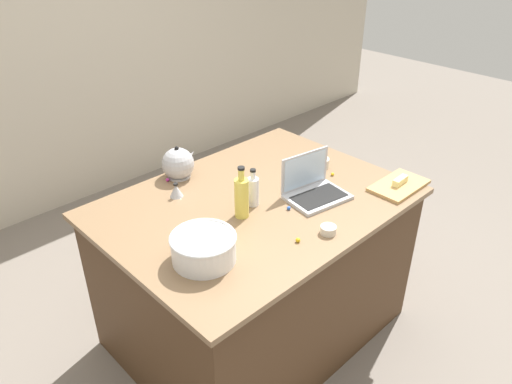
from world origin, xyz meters
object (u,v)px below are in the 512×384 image
Objects in this scene: mixing_bowl_large at (204,247)px; ramekin_medium at (320,163)px; bottle_vinegar at (253,191)px; bottle_oil at (242,197)px; cutting_board at (399,185)px; kitchen_timer at (176,190)px; ramekin_small at (328,230)px; kettle at (178,164)px; butter_stick_left at (400,181)px; laptop at (313,188)px.

ramekin_medium is (1.03, 0.21, -0.04)m from mixing_bowl_large.
bottle_vinegar is 0.75× the size of bottle_oil.
cutting_board is 4.29× the size of kitchen_timer.
bottle_oil is at bearing 22.11° from mixing_bowl_large.
bottle_vinegar reaches higher than ramekin_small.
bottle_vinegar is 0.41m from kitchen_timer.
mixing_bowl_large is 1.42× the size of bottle_vinegar.
kettle is (0.02, 0.54, -0.03)m from bottle_oil.
butter_stick_left is at bearing -49.41° from kettle.
kettle is 2.77× the size of kitchen_timer.
butter_stick_left is (0.70, -0.42, -0.04)m from bottle_vinegar.
mixing_bowl_large is 3.71× the size of kitchen_timer.
ramekin_small is (0.54, -0.24, -0.05)m from mixing_bowl_large.
bottle_vinegar is at bearing 149.05° from butter_stick_left.
bottle_oil is 0.90m from butter_stick_left.
bottle_vinegar is at bearing 100.09° from ramekin_small.
kitchen_timer is at bearing 107.60° from bottle_oil.
bottle_oil is at bearing 154.69° from cutting_board.
bottle_oil is at bearing 163.66° from laptop.
bottle_oil is 0.40m from kitchen_timer.
kitchen_timer is at bearing 140.87° from butter_stick_left.
bottle_oil reaches higher than butter_stick_left.
kettle is at bearing 100.24° from ramekin_small.
kitchen_timer is at bearing 124.41° from bottle_vinegar.
cutting_board is at bearing -32.99° from laptop.
ramekin_small is (-0.61, -0.01, 0.01)m from cutting_board.
cutting_board is at bearing 0.72° from ramekin_small.
laptop is 1.27× the size of bottle_oil.
mixing_bowl_large reaches higher than cutting_board.
bottle_oil reaches higher than ramekin_small.
kettle is 1.94× the size of butter_stick_left.
bottle_oil reaches higher than ramekin_medium.
butter_stick_left is (0.01, 0.00, 0.03)m from cutting_board.
laptop reaches higher than ramekin_medium.
laptop reaches higher than cutting_board.
laptop is 0.75m from mixing_bowl_large.
ramekin_medium is at bearing 105.71° from cutting_board.
ramekin_medium is (0.49, 0.46, 0.01)m from ramekin_small.
butter_stick_left is at bearing -30.95° from bottle_vinegar.
ramekin_small is 0.98× the size of kitchen_timer.
bottle_vinegar is at bearing -55.59° from kitchen_timer.
bottle_oil is at bearing -161.05° from bottle_vinegar.
kitchen_timer is (-0.92, 0.75, 0.03)m from cutting_board.
butter_stick_left is 0.47m from ramekin_medium.
mixing_bowl_large is at bearing 155.58° from ramekin_small.
bottle_vinegar is 0.44m from ramekin_small.
laptop is 1.60× the size of kettle.
ramekin_small is (0.17, -0.93, -0.06)m from kettle.
kettle is (-0.09, 0.50, -0.00)m from bottle_vinegar.
mixing_bowl_large is 0.78m from kettle.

